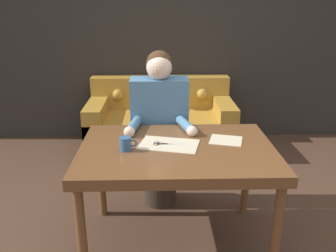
# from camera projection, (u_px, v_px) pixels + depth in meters

# --- Properties ---
(ground_plane) EXTENTS (16.00, 16.00, 0.00)m
(ground_plane) POSITION_uv_depth(u_px,v_px,m) (191.00, 242.00, 2.61)
(ground_plane) COLOR #4C3323
(wall_back) EXTENTS (8.00, 0.06, 2.60)m
(wall_back) POSITION_uv_depth(u_px,v_px,m) (177.00, 34.00, 4.25)
(wall_back) COLOR #2D2823
(wall_back) RESTS_ON ground_plane
(dining_table) EXTENTS (1.29, 0.89, 0.76)m
(dining_table) POSITION_uv_depth(u_px,v_px,m) (177.00, 157.00, 2.38)
(dining_table) COLOR brown
(dining_table) RESTS_ON ground_plane
(couch) EXTENTS (1.65, 0.84, 0.81)m
(couch) POSITION_uv_depth(u_px,v_px,m) (161.00, 124.00, 4.18)
(couch) COLOR #B7842D
(couch) RESTS_ON ground_plane
(person) EXTENTS (0.53, 0.56, 1.32)m
(person) POSITION_uv_depth(u_px,v_px,m) (160.00, 130.00, 2.92)
(person) COLOR #33281E
(person) RESTS_ON ground_plane
(pattern_paper_main) EXTENTS (0.44, 0.34, 0.00)m
(pattern_paper_main) POSITION_uv_depth(u_px,v_px,m) (169.00, 144.00, 2.39)
(pattern_paper_main) COLOR beige
(pattern_paper_main) RESTS_ON dining_table
(pattern_paper_offcut) EXTENTS (0.26, 0.24, 0.00)m
(pattern_paper_offcut) POSITION_uv_depth(u_px,v_px,m) (226.00, 140.00, 2.46)
(pattern_paper_offcut) COLOR beige
(pattern_paper_offcut) RESTS_ON dining_table
(scissors) EXTENTS (0.23, 0.09, 0.01)m
(scissors) POSITION_uv_depth(u_px,v_px,m) (164.00, 144.00, 2.40)
(scissors) COLOR silver
(scissors) RESTS_ON dining_table
(mug) EXTENTS (0.11, 0.08, 0.09)m
(mug) POSITION_uv_depth(u_px,v_px,m) (126.00, 144.00, 2.29)
(mug) COLOR #335B84
(mug) RESTS_ON dining_table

